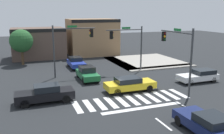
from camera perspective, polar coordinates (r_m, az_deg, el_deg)
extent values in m
plane|color=#232628|center=(25.22, 0.31, -4.28)|extent=(120.00, 120.00, 0.00)
cube|color=silver|center=(19.87, -8.11, -9.16)|extent=(0.50, 2.73, 0.01)
cube|color=silver|center=(20.07, -5.42, -8.85)|extent=(0.50, 2.73, 0.01)
cube|color=silver|center=(20.31, -2.80, -8.54)|extent=(0.50, 2.73, 0.01)
cube|color=silver|center=(20.60, -0.25, -8.22)|extent=(0.50, 2.73, 0.01)
cube|color=silver|center=(20.92, 2.23, -7.89)|extent=(0.50, 2.73, 0.01)
cube|color=silver|center=(21.29, 4.62, -7.55)|extent=(0.50, 2.73, 0.01)
cube|color=silver|center=(21.69, 6.92, -7.22)|extent=(0.50, 2.73, 0.01)
cube|color=silver|center=(22.12, 9.14, -6.89)|extent=(0.50, 2.73, 0.01)
cube|color=silver|center=(22.58, 11.26, -6.56)|extent=(0.50, 2.73, 0.01)
cube|color=silver|center=(23.08, 13.29, -6.24)|extent=(0.50, 2.73, 0.01)
cube|color=silver|center=(23.60, 15.23, -5.92)|extent=(0.50, 2.73, 0.01)
cube|color=white|center=(19.62, 7.11, -9.41)|extent=(6.80, 0.50, 0.01)
cube|color=white|center=(17.24, 11.80, -12.81)|extent=(0.16, 2.00, 0.01)
cylinder|color=yellow|center=(18.50, 16.77, -11.29)|extent=(0.94, 0.94, 0.01)
cylinder|color=white|center=(18.37, 16.23, -11.41)|extent=(0.15, 0.15, 0.00)
cylinder|color=white|center=(18.62, 17.30, -11.15)|extent=(0.15, 0.15, 0.00)
cube|color=white|center=(18.49, 16.77, -11.28)|extent=(0.42, 0.04, 0.00)
cube|color=#9E998E|center=(33.64, 11.60, -0.10)|extent=(10.00, 1.60, 0.15)
cube|color=#9E998E|center=(35.94, 1.84, 0.97)|extent=(1.60, 10.00, 0.15)
cube|color=#9E998E|center=(37.70, 7.77, 1.41)|extent=(10.00, 10.00, 0.15)
cube|color=brown|center=(41.86, -16.70, 5.36)|extent=(8.20, 5.82, 4.84)
cube|color=black|center=(38.96, -16.62, 8.07)|extent=(8.20, 0.50, 0.50)
cube|color=#93704C|center=(43.63, -4.66, 6.99)|extent=(8.17, 6.45, 6.17)
cube|color=black|center=(40.55, -3.55, 10.60)|extent=(8.17, 0.50, 0.50)
cylinder|color=#383A3D|center=(22.10, 17.82, 0.72)|extent=(0.18, 0.18, 6.01)
cylinder|color=#383A3D|center=(23.72, 14.56, 7.85)|extent=(0.12, 4.92, 0.12)
cube|color=black|center=(25.41, 11.93, 6.98)|extent=(0.32, 0.32, 0.95)
sphere|color=#470A0A|center=(25.24, 12.17, 7.60)|extent=(0.22, 0.22, 0.22)
sphere|color=orange|center=(25.27, 12.14, 6.94)|extent=(0.22, 0.22, 0.22)
sphere|color=#0C3814|center=(25.30, 12.10, 6.27)|extent=(0.22, 0.22, 0.22)
cube|color=#197233|center=(23.50, 14.93, 8.33)|extent=(0.03, 1.10, 0.24)
cylinder|color=#383A3D|center=(28.24, -13.32, 3.37)|extent=(0.18, 0.18, 5.91)
cylinder|color=#383A3D|center=(28.34, -8.73, 8.85)|extent=(4.78, 0.12, 0.12)
cube|color=black|center=(28.86, -4.76, 7.87)|extent=(0.32, 0.32, 0.95)
sphere|color=#470A0A|center=(28.79, -5.10, 8.44)|extent=(0.22, 0.22, 0.22)
sphere|color=orange|center=(28.81, -5.09, 7.85)|extent=(0.22, 0.22, 0.22)
sphere|color=#0C3814|center=(28.84, -5.08, 7.27)|extent=(0.22, 0.22, 0.22)
cube|color=#197233|center=(28.28, -9.23, 9.27)|extent=(1.10, 0.03, 0.24)
cylinder|color=#383A3D|center=(31.24, 6.79, 4.22)|extent=(0.18, 0.18, 5.63)
cylinder|color=#383A3D|center=(30.00, 2.90, 8.60)|extent=(4.66, 0.12, 0.12)
cube|color=black|center=(29.42, -0.16, 7.41)|extent=(0.32, 0.32, 0.95)
sphere|color=#470A0A|center=(29.45, 0.15, 8.00)|extent=(0.22, 0.22, 0.22)
sphere|color=orange|center=(29.48, 0.15, 7.42)|extent=(0.22, 0.22, 0.22)
sphere|color=#0C3814|center=(29.51, 0.15, 6.85)|extent=(0.22, 0.22, 0.22)
cube|color=#197233|center=(30.07, 3.31, 9.03)|extent=(1.10, 0.03, 0.24)
cube|color=gold|center=(23.32, 4.21, -4.20)|extent=(4.77, 1.81, 0.60)
cube|color=black|center=(23.08, 3.70, -3.01)|extent=(2.27, 1.60, 0.45)
cylinder|color=black|center=(22.10, 1.21, -5.86)|extent=(0.65, 0.22, 0.65)
cylinder|color=black|center=(23.52, -0.22, -4.71)|extent=(0.65, 0.22, 0.65)
cylinder|color=black|center=(23.43, 8.63, -4.92)|extent=(0.65, 0.22, 0.65)
cylinder|color=black|center=(24.77, 6.86, -3.90)|extent=(0.65, 0.22, 0.65)
cube|color=white|center=(27.83, 19.20, -2.17)|extent=(4.35, 1.76, 0.57)
cube|color=black|center=(28.21, 20.52, -1.00)|extent=(2.19, 1.55, 0.46)
cylinder|color=black|center=(26.42, 17.73, -3.42)|extent=(0.61, 0.22, 0.61)
cylinder|color=black|center=(27.59, 15.78, -2.62)|extent=(0.61, 0.22, 0.61)
cylinder|color=black|center=(28.30, 22.47, -2.73)|extent=(0.61, 0.22, 0.61)
cylinder|color=black|center=(29.40, 20.45, -2.02)|extent=(0.61, 0.22, 0.61)
cube|color=black|center=(21.17, -15.31, -6.27)|extent=(4.74, 1.72, 0.66)
cube|color=black|center=(21.00, -14.96, -4.70)|extent=(2.01, 1.51, 0.52)
cylinder|color=black|center=(20.51, -19.58, -8.07)|extent=(0.69, 0.22, 0.69)
cylinder|color=black|center=(21.92, -19.67, -6.74)|extent=(0.69, 0.22, 0.69)
cylinder|color=black|center=(20.74, -10.61, -7.29)|extent=(0.69, 0.22, 0.69)
cylinder|color=black|center=(22.14, -11.28, -6.03)|extent=(0.69, 0.22, 0.69)
cube|color=#23389E|center=(33.32, -8.30, 0.84)|extent=(1.82, 4.20, 0.58)
cube|color=black|center=(33.68, -8.50, 1.90)|extent=(1.60, 1.84, 0.50)
cylinder|color=black|center=(32.18, -6.36, 0.02)|extent=(0.22, 0.71, 0.71)
cylinder|color=black|center=(31.85, -9.15, -0.20)|extent=(0.22, 0.71, 0.71)
cylinder|color=black|center=(34.90, -7.50, 0.98)|extent=(0.22, 0.71, 0.71)
cylinder|color=black|center=(34.59, -10.08, 0.79)|extent=(0.22, 0.71, 0.71)
cube|color=#1E6638|center=(27.22, -5.72, -1.76)|extent=(1.74, 4.19, 0.57)
cube|color=black|center=(27.26, -5.84, -0.48)|extent=(1.53, 1.81, 0.60)
cylinder|color=black|center=(26.16, -3.30, -2.88)|extent=(0.22, 0.70, 0.70)
cylinder|color=black|center=(25.77, -6.54, -3.18)|extent=(0.22, 0.70, 0.70)
cylinder|color=black|center=(28.81, -4.97, -1.46)|extent=(0.22, 0.70, 0.70)
cylinder|color=black|center=(28.46, -7.92, -1.71)|extent=(0.22, 0.70, 0.70)
cube|color=#141E4C|center=(16.55, 20.68, -12.16)|extent=(1.94, 4.16, 0.61)
cube|color=black|center=(15.90, 22.40, -11.21)|extent=(1.70, 1.81, 0.48)
cylinder|color=black|center=(17.16, 15.25, -11.87)|extent=(0.22, 0.69, 0.69)
cylinder|color=black|center=(18.15, 19.75, -10.79)|extent=(0.22, 0.69, 0.69)
cylinder|color=#4C3823|center=(37.06, -20.07, 2.64)|extent=(0.36, 0.36, 2.80)
sphere|color=#235628|center=(36.79, -20.31, 5.71)|extent=(3.21, 3.21, 3.21)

